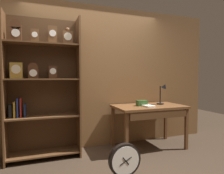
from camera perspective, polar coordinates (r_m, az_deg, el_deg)
back_wood_panel at (r=3.59m, az=-4.93°, el=3.10°), size 4.80×0.05×2.60m
bookshelf at (r=3.22m, az=-20.05°, el=0.65°), size 1.11×0.37×2.24m
workbench at (r=3.57m, az=11.07°, el=-6.82°), size 1.26×0.72×0.77m
desk_lamp at (r=3.76m, az=14.79°, el=-1.48°), size 0.19×0.19×0.40m
toolbox_small at (r=3.52m, az=8.79°, el=-4.71°), size 0.19×0.11×0.10m
open_repair_manual at (r=3.43m, az=10.78°, el=-5.54°), size 0.18×0.23×0.02m
round_clock_large at (r=2.59m, az=3.78°, el=-21.03°), size 0.42×0.11×0.46m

